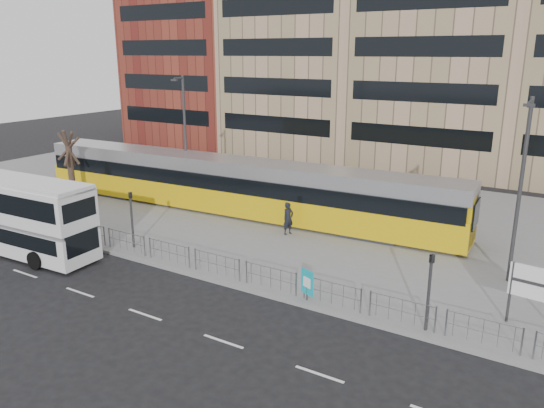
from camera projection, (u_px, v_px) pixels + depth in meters
The scene contains 16 objects.
ground at pixel (174, 271), 26.06m from camera, with size 120.00×120.00×0.00m, color black.
plaza at pixel (293, 210), 35.86m from camera, with size 64.00×24.00×0.15m, color slate.
kerb at pixel (174, 270), 26.08m from camera, with size 64.00×0.25×0.17m, color gray.
building_row at pixel (425, 24), 49.77m from camera, with size 70.40×18.40×31.20m.
pedestrian_barrier at pixel (212, 258), 25.19m from camera, with size 32.07×0.07×1.10m.
road_markings at pixel (128, 309), 22.28m from camera, with size 62.00×0.12×0.01m, color white.
double_decker_bus at pixel (13, 212), 28.10m from camera, with size 10.36×2.99×4.10m.
tram at pixel (232, 185), 34.82m from camera, with size 30.40×4.48×3.57m.
station_sign at pixel (539, 287), 19.90m from camera, with size 2.17×0.33×2.50m.
ad_panel at pixel (307, 283), 22.50m from camera, with size 0.71×0.33×1.39m.
pedestrian at pixel (288, 218), 30.69m from camera, with size 0.70×0.46×1.91m, color black.
traffic_light_west at pixel (131, 212), 28.34m from camera, with size 0.23×0.25×3.10m.
traffic_light_east at pixel (430, 283), 19.74m from camera, with size 0.23×0.25×3.10m.
lamp_post_west at pixel (185, 134), 36.82m from camera, with size 0.45×1.04×8.74m.
lamp_post_east at pixel (521, 185), 23.33m from camera, with size 0.45×1.04×8.45m.
bare_tree at pixel (66, 128), 36.40m from camera, with size 4.29×4.29×7.19m.
Camera 1 is at (16.74, -18.02, 10.41)m, focal length 35.00 mm.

